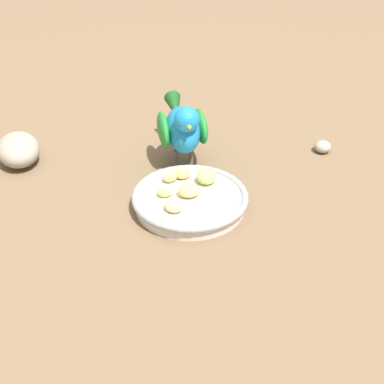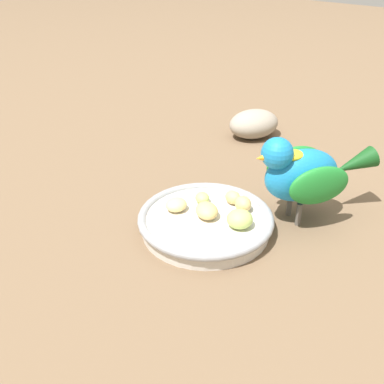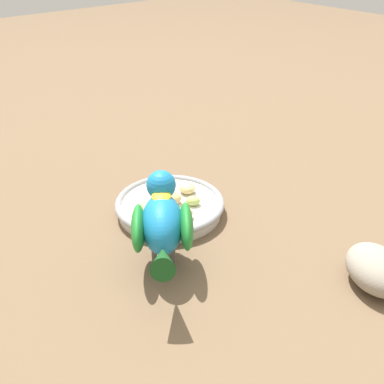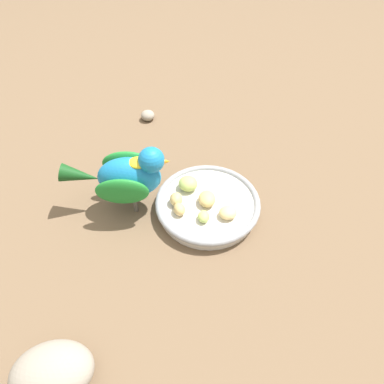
{
  "view_description": "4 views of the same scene",
  "coord_description": "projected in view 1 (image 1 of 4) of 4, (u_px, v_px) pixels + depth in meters",
  "views": [
    {
      "loc": [
        0.51,
        -0.52,
        0.51
      ],
      "look_at": [
        0.03,
        -0.01,
        0.05
      ],
      "focal_mm": 51.64,
      "sensor_mm": 36.0,
      "label": 1
    },
    {
      "loc": [
        0.47,
        0.32,
        0.38
      ],
      "look_at": [
        0.02,
        -0.01,
        0.06
      ],
      "focal_mm": 44.86,
      "sensor_mm": 36.0,
      "label": 2
    },
    {
      "loc": [
        -0.52,
        0.4,
        0.44
      ],
      "look_at": [
        -0.01,
        -0.02,
        0.05
      ],
      "focal_mm": 43.01,
      "sensor_mm": 36.0,
      "label": 3
    },
    {
      "loc": [
        -0.24,
        -0.29,
        0.48
      ],
      "look_at": [
        -0.0,
        0.03,
        0.04
      ],
      "focal_mm": 32.04,
      "sensor_mm": 36.0,
      "label": 4
    }
  ],
  "objects": [
    {
      "name": "apple_piece_2",
      "position": [
        174.0,
        205.0,
        0.84
      ],
      "size": [
        0.04,
        0.04,
        0.02
      ],
      "primitive_type": "ellipsoid",
      "rotation": [
        0.0,
        0.0,
        2.88
      ],
      "color": "#E5C67F",
      "rests_on": "feeding_bowl"
    },
    {
      "name": "apple_piece_4",
      "position": [
        165.0,
        192.0,
        0.87
      ],
      "size": [
        0.03,
        0.03,
        0.02
      ],
      "primitive_type": "ellipsoid",
      "rotation": [
        0.0,
        0.0,
        0.87
      ],
      "color": "#B2CC66",
      "rests_on": "feeding_bowl"
    },
    {
      "name": "pebble_0",
      "position": [
        323.0,
        147.0,
        1.03
      ],
      "size": [
        0.04,
        0.04,
        0.02
      ],
      "primitive_type": "ellipsoid",
      "rotation": [
        0.0,
        0.0,
        5.51
      ],
      "color": "gray",
      "rests_on": "ground_plane"
    },
    {
      "name": "apple_piece_3",
      "position": [
        170.0,
        177.0,
        0.91
      ],
      "size": [
        0.03,
        0.03,
        0.02
      ],
      "primitive_type": "ellipsoid",
      "rotation": [
        0.0,
        0.0,
        1.27
      ],
      "color": "tan",
      "rests_on": "feeding_bowl"
    },
    {
      "name": "ground_plane",
      "position": [
        179.0,
        207.0,
        0.89
      ],
      "size": [
        4.0,
        4.0,
        0.0
      ],
      "primitive_type": "plane",
      "color": "brown"
    },
    {
      "name": "parrot",
      "position": [
        182.0,
        126.0,
        0.96
      ],
      "size": [
        0.17,
        0.14,
        0.13
      ],
      "rotation": [
        0.0,
        0.0,
        -0.63
      ],
      "color": "#59544C",
      "rests_on": "ground_plane"
    },
    {
      "name": "feeding_bowl",
      "position": [
        190.0,
        200.0,
        0.88
      ],
      "size": [
        0.19,
        0.19,
        0.03
      ],
      "color": "beige",
      "rests_on": "ground_plane"
    },
    {
      "name": "apple_piece_0",
      "position": [
        189.0,
        190.0,
        0.87
      ],
      "size": [
        0.05,
        0.05,
        0.02
      ],
      "primitive_type": "ellipsoid",
      "rotation": [
        0.0,
        0.0,
        4.07
      ],
      "color": "tan",
      "rests_on": "feeding_bowl"
    },
    {
      "name": "apple_piece_5",
      "position": [
        207.0,
        176.0,
        0.9
      ],
      "size": [
        0.05,
        0.05,
        0.02
      ],
      "primitive_type": "ellipsoid",
      "rotation": [
        0.0,
        0.0,
        5.32
      ],
      "color": "#B2CC66",
      "rests_on": "feeding_bowl"
    },
    {
      "name": "rock_large",
      "position": [
        18.0,
        150.0,
        0.99
      ],
      "size": [
        0.12,
        0.11,
        0.05
      ],
      "primitive_type": "ellipsoid",
      "rotation": [
        0.0,
        0.0,
        5.8
      ],
      "color": "gray",
      "rests_on": "ground_plane"
    },
    {
      "name": "apple_piece_1",
      "position": [
        183.0,
        173.0,
        0.91
      ],
      "size": [
        0.03,
        0.03,
        0.02
      ],
      "primitive_type": "ellipsoid",
      "rotation": [
        0.0,
        0.0,
        4.16
      ],
      "color": "tan",
      "rests_on": "feeding_bowl"
    }
  ]
}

